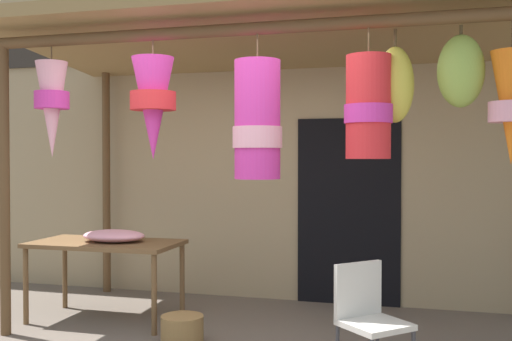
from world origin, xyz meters
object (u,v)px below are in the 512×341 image
object	(u,v)px
display_table	(106,249)
folding_chair	(368,313)
flower_heap_on_table	(115,236)
wicker_basket_by_table	(182,330)

from	to	relation	value
display_table	folding_chair	bearing A→B (deg)	-21.18
display_table	flower_heap_on_table	xyz separation A→B (m)	(0.09, 0.01, 0.13)
flower_heap_on_table	folding_chair	xyz separation A→B (m)	(2.50, -1.01, -0.32)
folding_chair	wicker_basket_by_table	xyz separation A→B (m)	(-1.59, 0.50, -0.38)
wicker_basket_by_table	flower_heap_on_table	bearing A→B (deg)	150.74
wicker_basket_by_table	folding_chair	bearing A→B (deg)	-17.54
folding_chair	wicker_basket_by_table	world-z (taller)	folding_chair
display_table	flower_heap_on_table	bearing A→B (deg)	3.93
folding_chair	wicker_basket_by_table	bearing A→B (deg)	162.46
folding_chair	display_table	bearing A→B (deg)	158.82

